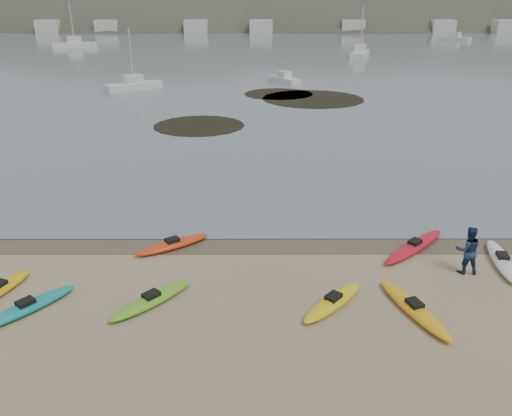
{
  "coord_description": "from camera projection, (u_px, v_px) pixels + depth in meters",
  "views": [
    {
      "loc": [
        -0.04,
        -19.58,
        9.69
      ],
      "look_at": [
        0.0,
        0.0,
        1.5
      ],
      "focal_mm": 35.0,
      "sensor_mm": 36.0,
      "label": 1
    }
  ],
  "objects": [
    {
      "name": "ground",
      "position": [
        256.0,
        240.0,
        21.8
      ],
      "size": [
        600.0,
        600.0,
        0.0
      ],
      "primitive_type": "plane",
      "color": "tan",
      "rests_on": "ground"
    },
    {
      "name": "wet_sand",
      "position": [
        256.0,
        243.0,
        21.52
      ],
      "size": [
        60.0,
        60.0,
        0.0
      ],
      "primitive_type": "plane",
      "color": "brown",
      "rests_on": "ground"
    },
    {
      "name": "water",
      "position": [
        255.0,
        17.0,
        298.58
      ],
      "size": [
        1200.0,
        1200.0,
        0.0
      ],
      "primitive_type": "plane",
      "color": "slate",
      "rests_on": "ground"
    },
    {
      "name": "kayaks",
      "position": [
        234.0,
        280.0,
        18.35
      ],
      "size": [
        21.95,
        8.26,
        0.34
      ],
      "color": "teal",
      "rests_on": "ground"
    },
    {
      "name": "person_east",
      "position": [
        468.0,
        250.0,
        18.83
      ],
      "size": [
        0.97,
        0.77,
        1.91
      ],
      "primitive_type": "imported",
      "rotation": [
        0.0,
        0.0,
        3.08
      ],
      "color": "navy",
      "rests_on": "ground"
    },
    {
      "name": "kelp_mats",
      "position": [
        280.0,
        103.0,
        50.52
      ],
      "size": [
        19.93,
        22.59,
        0.04
      ],
      "color": "black",
      "rests_on": "water"
    },
    {
      "name": "moored_boats",
      "position": [
        265.0,
        50.0,
        98.31
      ],
      "size": [
        98.71,
        82.04,
        1.27
      ],
      "color": "silver",
      "rests_on": "ground"
    },
    {
      "name": "far_hills",
      "position": [
        350.0,
        67.0,
        206.98
      ],
      "size": [
        550.0,
        135.0,
        80.0
      ],
      "color": "#384235",
      "rests_on": "ground"
    },
    {
      "name": "far_town",
      "position": [
        274.0,
        27.0,
        154.82
      ],
      "size": [
        199.0,
        5.0,
        4.0
      ],
      "color": "beige",
      "rests_on": "ground"
    }
  ]
}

